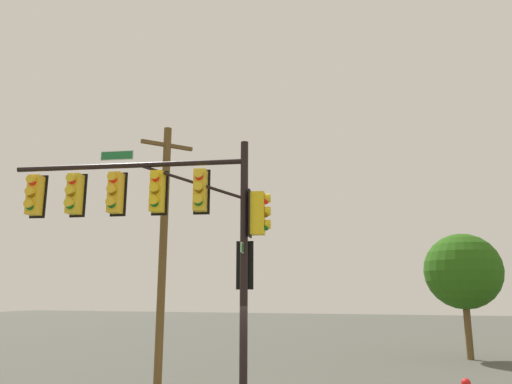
# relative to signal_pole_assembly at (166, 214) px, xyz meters

# --- Properties ---
(signal_pole_assembly) EXTENTS (7.05, 2.04, 6.74)m
(signal_pole_assembly) POSITION_rel_signal_pole_assembly_xyz_m (0.00, 0.00, 0.00)
(signal_pole_assembly) COLOR black
(signal_pole_assembly) RESTS_ON ground_plane
(utility_pole) EXTENTS (1.28, 1.43, 8.31)m
(utility_pole) POSITION_rel_signal_pole_assembly_xyz_m (1.49, -2.67, -0.55)
(utility_pole) COLOR brown
(utility_pole) RESTS_ON ground_plane
(tree_near) EXTENTS (3.39, 3.39, 5.51)m
(tree_near) POSITION_rel_signal_pole_assembly_xyz_m (-8.36, -12.51, -1.06)
(tree_near) COLOR brown
(tree_near) RESTS_ON ground_plane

